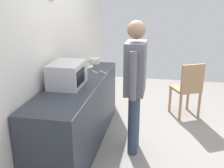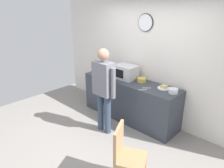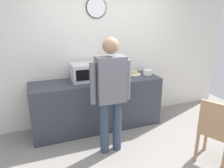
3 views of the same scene
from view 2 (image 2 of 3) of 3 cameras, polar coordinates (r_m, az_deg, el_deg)
ground_plane at (r=3.98m, az=-3.91°, el=-16.77°), size 6.00×6.00×0.00m
back_wall at (r=4.54m, az=10.72°, el=6.09°), size 5.40×0.13×2.60m
kitchen_counter at (r=4.67m, az=4.78°, el=-4.32°), size 2.27×0.62×0.90m
microwave at (r=4.60m, az=3.78°, el=3.34°), size 0.50×0.39×0.30m
sandwich_plate at (r=4.18m, az=14.07°, el=-0.95°), size 0.25×0.25×0.07m
salad_bowl at (r=4.47m, az=8.19°, el=1.15°), size 0.20×0.20×0.08m
cereal_bowl at (r=4.00m, az=16.54°, el=-1.84°), size 0.17×0.17×0.09m
fork_utensil at (r=4.14m, az=9.51°, el=-1.08°), size 0.14×0.13×0.01m
spoon_utensil at (r=4.04m, az=8.43°, el=-1.58°), size 0.13×0.14×0.01m
person_standing at (r=3.95m, az=-2.31°, el=-0.44°), size 0.59×0.24×1.71m
wooden_chair at (r=2.98m, az=3.83°, el=-18.77°), size 0.54×0.54×0.94m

